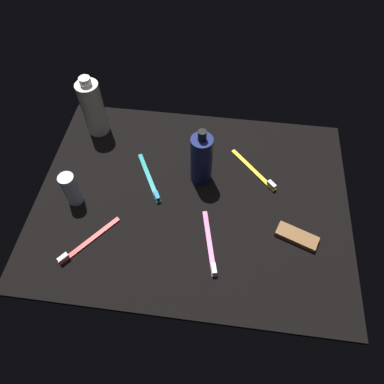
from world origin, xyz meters
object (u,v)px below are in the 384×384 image
object	(u,v)px
lotion_bottle	(201,159)
toothbrush_red	(86,242)
deodorant_stick	(71,189)
toothbrush_yellow	(256,172)
toothbrush_teal	(150,180)
toothbrush_pink	(210,246)
snack_bar_brown	(297,237)
bodywash_bottle	(93,108)

from	to	relation	value
lotion_bottle	toothbrush_red	distance (cm)	36.23
deodorant_stick	toothbrush_yellow	bearing A→B (deg)	-162.05
toothbrush_teal	toothbrush_red	size ratio (longest dim) A/B	1.10
toothbrush_pink	toothbrush_yellow	distance (cm)	26.92
toothbrush_teal	snack_bar_brown	bearing A→B (deg)	162.29
bodywash_bottle	toothbrush_pink	distance (cm)	52.94
toothbrush_pink	deodorant_stick	bearing A→B (deg)	-13.93
toothbrush_red	snack_bar_brown	xyz separation A→B (cm)	(-52.07, -8.30, 0.14)
toothbrush_pink	lotion_bottle	bearing A→B (deg)	-77.42
deodorant_stick	toothbrush_red	distance (cm)	14.66
deodorant_stick	toothbrush_pink	distance (cm)	38.69
bodywash_bottle	deodorant_stick	distance (cm)	26.70
toothbrush_yellow	toothbrush_teal	world-z (taller)	same
toothbrush_pink	toothbrush_yellow	world-z (taller)	same
toothbrush_yellow	snack_bar_brown	distance (cm)	22.28
deodorant_stick	toothbrush_pink	size ratio (longest dim) A/B	0.58
deodorant_stick	snack_bar_brown	bearing A→B (deg)	176.13
bodywash_bottle	deodorant_stick	xyz separation A→B (cm)	(-0.94, 26.41, -3.82)
bodywash_bottle	toothbrush_red	distance (cm)	40.28
deodorant_stick	toothbrush_yellow	distance (cm)	50.52
bodywash_bottle	toothbrush_pink	world-z (taller)	bodywash_bottle
toothbrush_yellow	deodorant_stick	bearing A→B (deg)	17.95
lotion_bottle	toothbrush_teal	distance (cm)	16.11
toothbrush_yellow	toothbrush_teal	size ratio (longest dim) A/B	0.85
toothbrush_pink	snack_bar_brown	world-z (taller)	toothbrush_pink
bodywash_bottle	toothbrush_teal	world-z (taller)	bodywash_bottle
toothbrush_yellow	toothbrush_pink	bearing A→B (deg)	66.88
toothbrush_pink	snack_bar_brown	bearing A→B (deg)	-166.14
lotion_bottle	deodorant_stick	bearing A→B (deg)	19.97
deodorant_stick	toothbrush_pink	xyz separation A→B (cm)	(-37.30, 9.25, -4.51)
bodywash_bottle	toothbrush_yellow	bearing A→B (deg)	167.41
toothbrush_pink	toothbrush_teal	size ratio (longest dim) A/B	1.08
snack_bar_brown	lotion_bottle	bearing A→B (deg)	-10.31
bodywash_bottle	toothbrush_pink	xyz separation A→B (cm)	(-38.24, 35.66, -8.33)
snack_bar_brown	toothbrush_red	bearing A→B (deg)	29.98
lotion_bottle	bodywash_bottle	xyz separation A→B (cm)	(33.53, -14.56, 0.85)
bodywash_bottle	lotion_bottle	bearing A→B (deg)	156.53
toothbrush_teal	snack_bar_brown	distance (cm)	42.03
bodywash_bottle	toothbrush_red	bearing A→B (deg)	101.05
toothbrush_red	deodorant_stick	bearing A→B (deg)	-61.68
lotion_bottle	deodorant_stick	distance (cm)	34.81
deodorant_stick	toothbrush_teal	xyz separation A→B (cm)	(-18.65, -8.81, -4.51)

